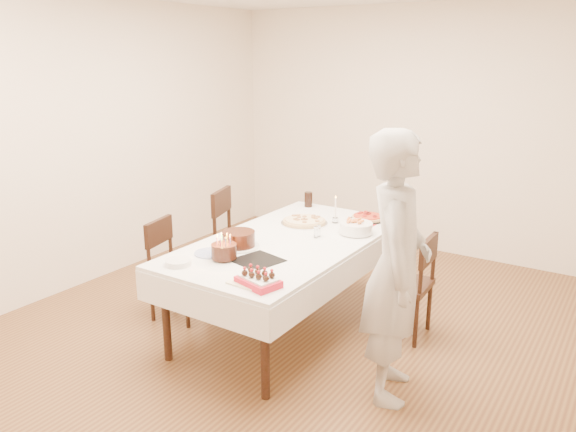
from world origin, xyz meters
The scene contains 22 objects.
floor centered at (0.00, 0.00, 0.00)m, with size 5.00×5.00×0.00m, color #58331E.
wall_back centered at (0.00, 2.50, 1.35)m, with size 4.50×0.04×2.70m, color #EDDFC7.
wall_left centered at (-2.25, 0.00, 1.35)m, with size 0.04×5.00×2.70m, color #EDDFC7.
dining_table centered at (-0.07, 0.02, 0.38)m, with size 1.14×2.14×0.75m, color white.
chair_right_savory centered at (0.76, 0.41, 0.42)m, with size 0.43×0.43×0.85m, color black, non-canonical shape.
chair_left_savory centered at (-0.93, 0.51, 0.47)m, with size 0.48×0.48×0.94m, color black, non-canonical shape.
chair_left_dessert centered at (-0.94, -0.34, 0.43)m, with size 0.44×0.44×0.85m, color black, non-canonical shape.
person centered at (1.01, -0.39, 0.88)m, with size 0.64×0.42×1.76m, color beige.
pizza_white centered at (-0.19, 0.46, 0.77)m, with size 0.41×0.41×0.04m, color beige.
pizza_pepperoni centered at (0.22, 0.87, 0.77)m, with size 0.30×0.30×0.04m, color red.
red_placemat centered at (0.23, 0.68, 0.75)m, with size 0.22×0.22×0.01m, color #B21E1E.
pasta_bowl centered at (0.31, 0.45, 0.80)m, with size 0.27×0.27×0.09m, color white.
taper_candle centered at (0.02, 0.63, 0.87)m, with size 0.05×0.05×0.25m, color white.
shaker_pair centered at (0.09, 0.18, 0.80)m, with size 0.08×0.08×0.10m, color white, non-canonical shape.
cola_glass centered at (-0.46, 0.96, 0.82)m, with size 0.08×0.08×0.14m, color black.
layer_cake centered at (-0.29, -0.34, 0.81)m, with size 0.32×0.32×0.13m, color #33160C.
cake_board centered at (0.00, -0.50, 0.75)m, with size 0.30×0.30×0.01m, color black.
birthday_cake centered at (-0.21, -0.61, 0.85)m, with size 0.18×0.18×0.17m, color #3D1B10.
strawberry_box centered at (0.27, -0.85, 0.78)m, with size 0.28×0.18×0.07m, color red, non-canonical shape.
box_lid centered at (0.23, -0.85, 0.75)m, with size 0.30×0.20×0.02m, color beige.
plate_stack centered at (-0.41, -0.87, 0.77)m, with size 0.18×0.18×0.04m, color white.
china_plate centered at (-0.37, -0.57, 0.75)m, with size 0.24×0.24×0.01m, color white.
Camera 1 is at (2.25, -3.53, 2.17)m, focal length 35.00 mm.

